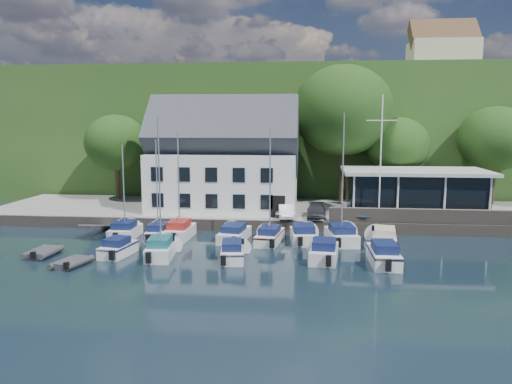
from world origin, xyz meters
TOP-DOWN VIEW (x-y plane):
  - ground at (0.00, 0.00)m, footprint 180.00×180.00m
  - quay at (0.00, 17.50)m, footprint 60.00×13.00m
  - quay_face at (0.00, 11.00)m, footprint 60.00×0.30m
  - hillside at (0.00, 62.00)m, footprint 160.00×75.00m
  - field_patch at (8.00, 70.00)m, footprint 50.00×30.00m
  - farmhouse at (22.00, 52.00)m, footprint 10.40×7.00m
  - harbor_building at (-7.00, 16.50)m, footprint 14.40×8.20m
  - club_pavilion at (11.00, 16.00)m, footprint 13.20×7.20m
  - seawall at (12.00, 11.40)m, footprint 18.00×0.50m
  - gangway at (-16.50, 9.00)m, footprint 1.20×6.00m
  - car_silver at (-1.20, 13.83)m, footprint 1.54×3.40m
  - car_white at (-0.76, 12.54)m, footprint 1.67×3.91m
  - car_dgrey at (1.93, 12.71)m, footprint 1.76×4.12m
  - car_blue at (5.86, 13.24)m, footprint 1.75×3.95m
  - flagpole at (7.29, 12.03)m, footprint 2.59×0.20m
  - tree_0 at (-19.69, 21.27)m, footprint 6.80×6.80m
  - tree_1 at (-12.03, 21.72)m, footprint 7.81×7.81m
  - tree_2 at (-3.52, 21.64)m, footprint 7.56×7.56m
  - tree_3 at (4.71, 22.33)m, footprint 10.56×10.56m
  - tree_4 at (10.51, 22.40)m, footprint 6.58×6.58m
  - tree_5 at (20.28, 22.44)m, footprint 7.38×7.38m
  - boat_r1_0 at (-13.86, 7.71)m, footprint 2.22×5.31m
  - boat_r1_1 at (-10.96, 7.38)m, footprint 2.33×5.31m
  - boat_r1_2 at (-9.27, 7.81)m, footprint 2.16×5.81m
  - boat_r1_3 at (-4.73, 7.70)m, footprint 2.82×6.34m
  - boat_r1_4 at (-1.82, 7.24)m, footprint 2.65×6.35m
  - boat_r1_5 at (0.85, 7.74)m, footprint 2.70×5.77m
  - boat_r1_6 at (3.83, 7.73)m, footprint 3.13×6.33m
  - boat_r1_7 at (7.06, 7.24)m, footprint 2.80×6.45m
  - boat_r2_0 at (-12.37, 2.29)m, footprint 2.40×4.91m
  - boat_r2_1 at (-9.14, 2.12)m, footprint 2.42×5.89m
  - boat_r2_2 at (-4.05, 2.17)m, footprint 2.43×5.89m
  - boat_r2_3 at (2.31, 2.57)m, footprint 2.55×5.80m
  - boat_r2_4 at (6.28, 2.07)m, footprint 2.07×6.25m
  - dinghy_0 at (-17.66, 1.56)m, footprint 1.91×3.04m
  - dinghy_1 at (-14.45, -0.65)m, footprint 2.22×3.05m

SIDE VIEW (x-z plane):
  - ground at x=0.00m, z-range 0.00..0.00m
  - gangway at x=-16.50m, z-range -0.70..0.70m
  - dinghy_1 at x=-14.45m, z-range 0.00..0.64m
  - dinghy_0 at x=-17.66m, z-range 0.00..0.69m
  - quay at x=0.00m, z-range 0.00..1.00m
  - quay_face at x=0.00m, z-range 0.00..1.00m
  - boat_r2_0 at x=-12.37m, z-range 0.00..1.35m
  - boat_r1_3 at x=-4.73m, z-range 0.00..1.36m
  - boat_r2_2 at x=-4.05m, z-range 0.00..1.36m
  - boat_r1_5 at x=0.85m, z-range 0.00..1.44m
  - boat_r1_7 at x=7.06m, z-range 0.00..1.44m
  - boat_r2_3 at x=2.31m, z-range 0.00..1.50m
  - boat_r2_4 at x=6.28m, z-range 0.00..1.56m
  - car_silver at x=-1.20m, z-range 1.00..2.13m
  - car_dgrey at x=1.93m, z-range 1.00..2.18m
  - seawall at x=12.00m, z-range 1.00..2.20m
  - car_white at x=-0.76m, z-range 1.00..2.25m
  - car_blue at x=5.86m, z-range 1.00..2.32m
  - club_pavilion at x=11.00m, z-range 1.00..5.10m
  - boat_r1_4 at x=-1.82m, z-range 0.00..8.26m
  - boat_r1_1 at x=-10.96m, z-range 0.00..8.46m
  - boat_r1_0 at x=-13.86m, z-range 0.00..8.63m
  - boat_r2_1 at x=-9.14m, z-range 0.00..9.28m
  - boat_r1_6 at x=3.83m, z-range 0.00..9.33m
  - boat_r1_2 at x=-9.27m, z-range 0.00..9.53m
  - harbor_building at x=-7.00m, z-range 1.00..9.70m
  - tree_4 at x=10.51m, z-range 1.00..9.99m
  - tree_0 at x=-19.69m, z-range 1.00..10.29m
  - tree_5 at x=20.28m, z-range 1.00..11.09m
  - tree_2 at x=-3.52m, z-range 1.00..11.33m
  - tree_1 at x=-12.03m, z-range 1.00..11.67m
  - flagpole at x=7.29m, z-range 1.00..11.78m
  - hillside at x=0.00m, z-range 0.00..16.00m
  - tree_3 at x=4.71m, z-range 1.00..15.43m
  - field_patch at x=8.00m, z-range 16.00..16.30m
  - farmhouse at x=22.00m, z-range 16.00..24.20m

